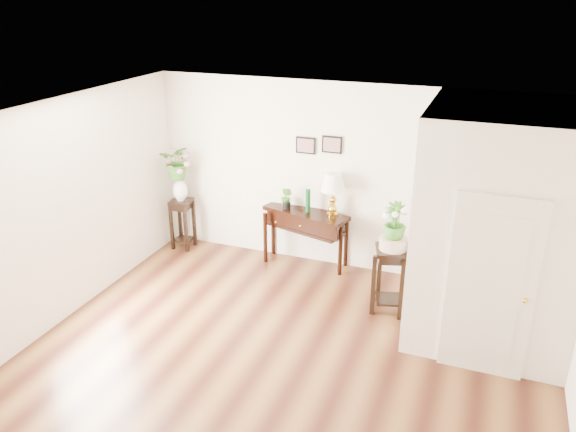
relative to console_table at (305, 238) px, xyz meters
The scene contains 19 objects.
floor 2.67m from the console_table, 77.28° to the right, with size 6.00×5.50×0.02m, color brown.
ceiling 3.54m from the console_table, 77.28° to the right, with size 6.00×5.50×0.02m, color white.
wall_back 1.14m from the console_table, 17.24° to the left, with size 6.00×0.02×2.80m, color beige.
wall_left 3.66m from the console_table, 133.28° to the right, with size 0.02×5.50×2.80m, color beige.
partition 2.96m from the console_table, 16.52° to the right, with size 1.80×1.95×2.80m, color beige.
door 3.28m from the console_table, 33.81° to the right, with size 0.90×0.05×2.10m, color beige.
art_print_left 1.42m from the console_table, 113.56° to the left, with size 0.30×0.02×0.25m, color black.
art_print_right 1.51m from the console_table, 25.85° to the left, with size 0.30×0.02×0.25m, color black.
wall_ornament 2.46m from the console_table, 21.06° to the right, with size 0.51×0.51×0.07m, color #B89330.
console_table is the anchor object (origin of this frame).
table_lamp 0.89m from the console_table, ahead, with size 0.37×0.37×0.65m, color gold.
green_vase 0.61m from the console_table, ahead, with size 0.07×0.07×0.35m, color #0C3F1A.
potted_plant 0.68m from the console_table, behind, with size 0.18×0.15×0.33m, color #346F21.
plant_stand_a 2.07m from the console_table, behind, with size 0.32×0.32×0.84m, color black.
porcelain_vase 2.17m from the console_table, behind, with size 0.23×0.23×0.40m, color white, non-canonical shape.
lily_arrangement 2.34m from the console_table, behind, with size 0.51×0.45×0.57m, color #346F21.
plant_stand_b 1.72m from the console_table, 30.61° to the right, with size 0.42×0.42×0.90m, color black.
ceramic_bowl 1.80m from the console_table, 30.61° to the right, with size 0.36×0.36×0.16m, color beige.
narcissus 1.91m from the console_table, 30.61° to the right, with size 0.28×0.28×0.50m, color #346F21.
Camera 1 is at (1.93, -4.84, 4.02)m, focal length 35.00 mm.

